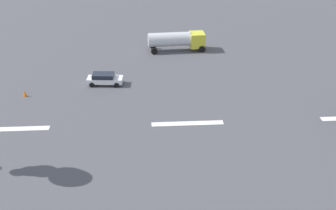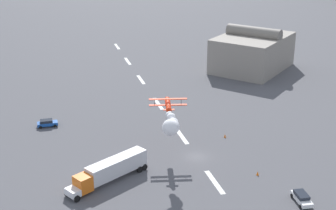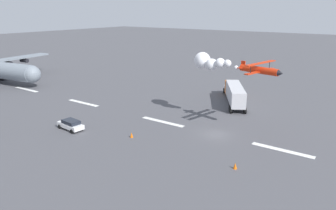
# 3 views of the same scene
# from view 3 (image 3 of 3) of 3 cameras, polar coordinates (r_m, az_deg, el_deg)

# --- Properties ---
(ground_plane) EXTENTS (440.00, 440.00, 0.00)m
(ground_plane) POSITION_cam_3_polar(r_m,az_deg,el_deg) (47.66, 8.47, -5.16)
(ground_plane) COLOR #4C4C51
(ground_plane) RESTS_ON ground
(runway_stripe_4) EXTENTS (8.00, 0.90, 0.01)m
(runway_stripe_4) POSITION_cam_3_polar(r_m,az_deg,el_deg) (44.64, 19.58, -7.54)
(runway_stripe_4) COLOR white
(runway_stripe_4) RESTS_ON ground
(runway_stripe_5) EXTENTS (8.00, 0.90, 0.01)m
(runway_stripe_5) POSITION_cam_3_polar(r_m,az_deg,el_deg) (52.29, -0.94, -2.98)
(runway_stripe_5) COLOR white
(runway_stripe_5) RESTS_ON ground
(runway_stripe_6) EXTENTS (8.00, 0.90, 0.01)m
(runway_stripe_6) POSITION_cam_3_polar(r_m,az_deg,el_deg) (64.87, -14.77, 0.37)
(runway_stripe_6) COLOR white
(runway_stripe_6) RESTS_ON ground
(runway_stripe_7) EXTENTS (8.00, 0.90, 0.01)m
(runway_stripe_7) POSITION_cam_3_polar(r_m,az_deg,el_deg) (80.09, -23.75, 2.55)
(runway_stripe_7) COLOR white
(runway_stripe_7) RESTS_ON ground
(stunt_biplane_red) EXTENTS (15.55, 7.40, 2.73)m
(stunt_biplane_red) POSITION_cam_3_polar(r_m,az_deg,el_deg) (52.25, 7.93, 7.46)
(stunt_biplane_red) COLOR red
(semi_truck_orange) EXTENTS (10.22, 14.82, 3.70)m
(semi_truck_orange) POSITION_cam_3_polar(r_m,az_deg,el_deg) (63.37, 11.66, 2.21)
(semi_truck_orange) COLOR silver
(semi_truck_orange) RESTS_ON ground
(airport_staff_sedan) EXTENTS (4.71, 2.35, 1.52)m
(airport_staff_sedan) POSITION_cam_3_polar(r_m,az_deg,el_deg) (50.91, -16.84, -3.31)
(airport_staff_sedan) COLOR white
(airport_staff_sedan) RESTS_ON ground
(traffic_cone_near) EXTENTS (0.44, 0.44, 0.75)m
(traffic_cone_near) POSITION_cam_3_polar(r_m,az_deg,el_deg) (38.16, 11.80, -10.49)
(traffic_cone_near) COLOR orange
(traffic_cone_near) RESTS_ON ground
(traffic_cone_far) EXTENTS (0.44, 0.44, 0.75)m
(traffic_cone_far) POSITION_cam_3_polar(r_m,az_deg,el_deg) (46.22, -6.47, -5.29)
(traffic_cone_far) COLOR orange
(traffic_cone_far) RESTS_ON ground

